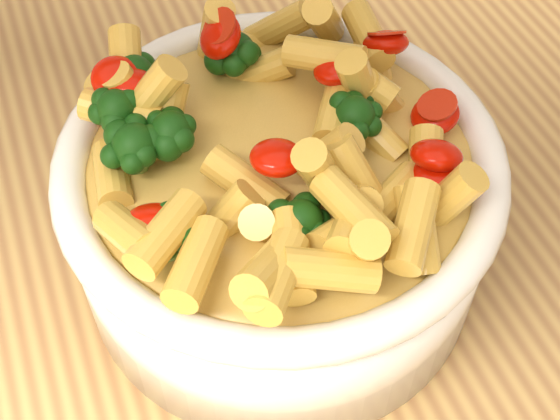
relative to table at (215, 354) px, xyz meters
name	(u,v)px	position (x,y,z in m)	size (l,w,h in m)	color
table	(215,354)	(0.00, 0.00, 0.00)	(1.20, 0.80, 0.90)	tan
serving_bowl	(280,209)	(0.05, -0.01, 0.15)	(0.24, 0.24, 0.10)	white
pasta_salad	(280,129)	(0.05, -0.01, 0.22)	(0.19, 0.19, 0.04)	#F3B54C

